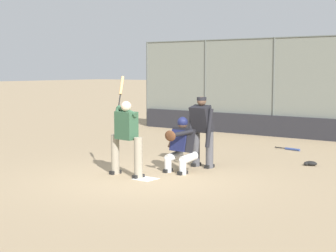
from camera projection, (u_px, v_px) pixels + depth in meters
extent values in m
plane|color=tan|center=(146.00, 179.00, 11.98)|extent=(160.00, 160.00, 0.00)
cube|color=white|center=(146.00, 179.00, 11.98)|extent=(0.43, 0.43, 0.01)
cylinder|color=#515651|center=(274.00, 87.00, 19.49)|extent=(0.08, 0.08, 3.43)
cylinder|color=#515651|center=(205.00, 85.00, 21.23)|extent=(0.08, 0.08, 3.43)
cylinder|color=#515651|center=(147.00, 84.00, 22.97)|extent=(0.08, 0.08, 3.43)
cube|color=gray|center=(313.00, 88.00, 18.62)|extent=(14.30, 0.01, 3.43)
cylinder|color=#515651|center=(314.00, 36.00, 18.45)|extent=(14.30, 0.06, 0.06)
cube|color=#28282D|center=(310.00, 129.00, 18.68)|extent=(14.01, 0.18, 0.72)
cube|color=slate|center=(333.00, 132.00, 20.42)|extent=(10.01, 1.95, 0.12)
cube|color=slate|center=(327.00, 129.00, 19.97)|extent=(10.01, 0.55, 0.44)
cube|color=#B7BABC|center=(327.00, 121.00, 19.94)|extent=(10.01, 0.24, 0.08)
cube|color=slate|center=(333.00, 123.00, 20.38)|extent=(10.01, 0.55, 0.76)
cube|color=#B7BABC|center=(333.00, 111.00, 20.34)|extent=(10.01, 0.24, 0.08)
cylinder|color=gray|center=(138.00, 158.00, 12.03)|extent=(0.18, 0.18, 0.88)
cube|color=black|center=(138.00, 176.00, 12.07)|extent=(0.13, 0.29, 0.08)
cylinder|color=gray|center=(115.00, 154.00, 12.52)|extent=(0.18, 0.18, 0.88)
cube|color=black|center=(115.00, 172.00, 12.56)|extent=(0.13, 0.29, 0.08)
cube|color=#2D5138|center=(126.00, 125.00, 12.21)|extent=(0.50, 0.32, 0.61)
sphere|color=beige|center=(126.00, 106.00, 12.16)|extent=(0.22, 0.22, 0.22)
cylinder|color=#2D5138|center=(127.00, 111.00, 12.20)|extent=(0.62, 0.21, 0.23)
cylinder|color=#2D5138|center=(118.00, 110.00, 12.39)|extent=(0.11, 0.15, 0.17)
sphere|color=black|center=(119.00, 107.00, 12.41)|extent=(0.04, 0.04, 0.04)
cylinder|color=black|center=(119.00, 101.00, 12.48)|extent=(0.12, 0.19, 0.30)
cylinder|color=tan|center=(122.00, 85.00, 12.65)|extent=(0.20, 0.30, 0.42)
cylinder|color=silver|center=(183.00, 167.00, 12.48)|extent=(0.16, 0.16, 0.32)
cylinder|color=silver|center=(189.00, 158.00, 12.62)|extent=(0.21, 0.50, 0.25)
cube|color=black|center=(183.00, 173.00, 12.49)|extent=(0.11, 0.27, 0.08)
cylinder|color=silver|center=(168.00, 165.00, 12.76)|extent=(0.16, 0.16, 0.32)
cylinder|color=silver|center=(174.00, 156.00, 12.90)|extent=(0.21, 0.50, 0.25)
cube|color=black|center=(168.00, 170.00, 12.77)|extent=(0.11, 0.27, 0.08)
cube|color=black|center=(183.00, 140.00, 12.76)|extent=(0.49, 0.40, 0.59)
cube|color=#191E47|center=(178.00, 141.00, 12.64)|extent=(0.43, 0.16, 0.48)
sphere|color=brown|center=(183.00, 124.00, 12.72)|extent=(0.22, 0.22, 0.22)
sphere|color=#191E47|center=(183.00, 122.00, 12.71)|extent=(0.24, 0.24, 0.24)
cylinder|color=black|center=(181.00, 134.00, 12.43)|extent=(0.33, 0.55, 0.17)
ellipsoid|color=#56331E|center=(170.00, 136.00, 12.31)|extent=(0.31, 0.12, 0.24)
cylinder|color=brown|center=(173.00, 138.00, 12.94)|extent=(0.12, 0.33, 0.47)
cylinder|color=#4C4C51|center=(210.00, 150.00, 13.28)|extent=(0.18, 0.18, 0.86)
cube|color=black|center=(209.00, 166.00, 13.32)|extent=(0.12, 0.28, 0.08)
cylinder|color=#4C4C51|center=(196.00, 148.00, 13.53)|extent=(0.18, 0.18, 0.86)
cube|color=black|center=(196.00, 164.00, 13.57)|extent=(0.12, 0.28, 0.08)
cube|color=black|center=(202.00, 119.00, 13.28)|extent=(0.48, 0.42, 0.66)
sphere|color=brown|center=(202.00, 101.00, 13.24)|extent=(0.22, 0.22, 0.22)
cylinder|color=black|center=(202.00, 99.00, 13.23)|extent=(0.23, 0.23, 0.08)
cylinder|color=black|center=(209.00, 128.00, 13.08)|extent=(0.15, 0.25, 0.92)
cylinder|color=black|center=(191.00, 127.00, 13.42)|extent=(0.14, 0.24, 0.92)
sphere|color=black|center=(276.00, 147.00, 16.61)|extent=(0.04, 0.04, 0.04)
cylinder|color=black|center=(280.00, 148.00, 16.48)|extent=(0.35, 0.08, 0.03)
cylinder|color=#334789|center=(292.00, 149.00, 16.17)|extent=(0.49, 0.14, 0.07)
ellipsoid|color=black|center=(311.00, 163.00, 13.64)|extent=(0.31, 0.20, 0.11)
ellipsoid|color=black|center=(306.00, 164.00, 13.62)|extent=(0.11, 0.09, 0.09)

